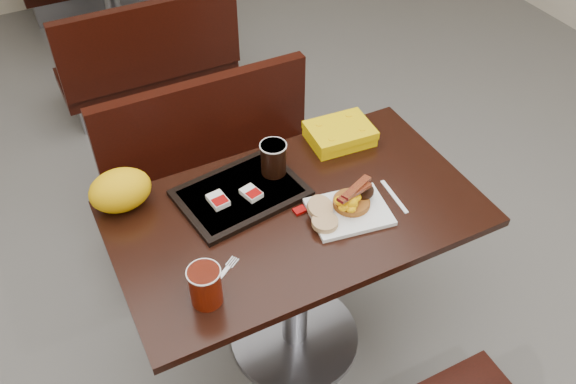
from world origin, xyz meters
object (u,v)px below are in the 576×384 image
platter (349,212)px  hashbrown_sleeve_left (218,200)px  table_near (295,282)px  bench_near_n (223,173)px  bench_far_s (144,49)px  knife (394,197)px  paper_bag (120,190)px  hashbrown_sleeve_right (251,193)px  pancake_stack (352,202)px  coffee_cup_far (273,159)px  clamshell (340,134)px  coffee_cup_near (205,286)px  tray (241,193)px  fork (219,278)px

platter → hashbrown_sleeve_left: (-0.37, 0.22, 0.02)m
table_near → bench_near_n: size_ratio=1.20×
bench_far_s → knife: knife is taller
bench_far_s → knife: 2.06m
platter → paper_bag: paper_bag is taller
bench_far_s → hashbrown_sleeve_right: hashbrown_sleeve_right is taller
table_near → pancake_stack: pancake_stack is taller
bench_near_n → paper_bag: bearing=-139.5°
pancake_stack → coffee_cup_far: 0.31m
bench_near_n → hashbrown_sleeve_right: size_ratio=14.54×
hashbrown_sleeve_right → clamshell: size_ratio=0.30×
bench_near_n → bench_far_s: size_ratio=1.00×
clamshell → coffee_cup_far: bearing=-163.3°
coffee_cup_near → platter: bearing=12.1°
bench_near_n → pancake_stack: pancake_stack is taller
knife → tray: (-0.46, 0.24, 0.01)m
bench_far_s → clamshell: (0.31, -1.65, 0.42)m
fork → coffee_cup_far: size_ratio=1.18×
pancake_stack → table_near: bearing=157.0°
table_near → paper_bag: 0.72m
coffee_cup_far → paper_bag: paper_bag is taller
hashbrown_sleeve_left → hashbrown_sleeve_right: size_ratio=1.06×
tray → clamshell: bearing=5.3°
bench_far_s → knife: bearing=-80.8°
coffee_cup_near → coffee_cup_far: coffee_cup_far is taller
table_near → bench_near_n: table_near is taller
bench_near_n → bench_far_s: 1.20m
knife → pancake_stack: bearing=-93.3°
pancake_stack → hashbrown_sleeve_right: size_ratio=1.79×
platter → coffee_cup_far: 0.32m
clamshell → platter: bearing=-111.6°
fork → bench_near_n: bearing=33.9°
fork → tray: bearing=21.5°
knife → tray: tray is taller
bench_near_n → table_near: bearing=-90.0°
bench_far_s → pancake_stack: 2.02m
coffee_cup_far → hashbrown_sleeve_left: bearing=-166.7°
tray → bench_far_s: bearing=77.6°
coffee_cup_near → hashbrown_sleeve_right: coffee_cup_near is taller
knife → hashbrown_sleeve_left: 0.59m
coffee_cup_near → paper_bag: 0.49m
knife → paper_bag: bearing=-109.4°
coffee_cup_near → clamshell: coffee_cup_near is taller
table_near → coffee_cup_far: bearing=87.5°
paper_bag → coffee_cup_far: bearing=-10.1°
knife → coffee_cup_far: (-0.31, 0.28, 0.08)m
bench_near_n → hashbrown_sleeve_right: hashbrown_sleeve_right is taller
coffee_cup_near → hashbrown_sleeve_right: 0.43m
platter → bench_near_n: bearing=109.4°
tray → paper_bag: size_ratio=2.00×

